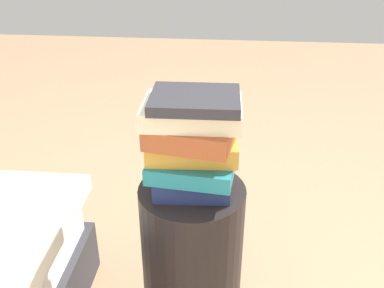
{
  "coord_description": "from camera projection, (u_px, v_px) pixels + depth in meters",
  "views": [
    {
      "loc": [
        -0.11,
        1.13,
        1.32
      ],
      "look_at": [
        0.0,
        0.0,
        0.71
      ],
      "focal_mm": 40.43,
      "sensor_mm": 36.0,
      "label": 1
    }
  ],
  "objects": [
    {
      "name": "side_table",
      "position": [
        192.0,
        255.0,
        1.49
      ],
      "size": [
        0.34,
        0.34,
        0.55
      ],
      "primitive_type": "cylinder",
      "color": "black",
      "rests_on": "ground_plane"
    },
    {
      "name": "book_navy",
      "position": [
        191.0,
        182.0,
        1.35
      ],
      "size": [
        0.24,
        0.17,
        0.06
      ],
      "primitive_type": "cube",
      "rotation": [
        0.0,
        0.0,
        0.06
      ],
      "color": "#19234C",
      "rests_on": "side_table"
    },
    {
      "name": "book_teal",
      "position": [
        191.0,
        167.0,
        1.32
      ],
      "size": [
        0.27,
        0.21,
        0.05
      ],
      "primitive_type": "cube",
      "rotation": [
        0.0,
        0.0,
        -0.1
      ],
      "color": "#1E727F",
      "rests_on": "book_navy"
    },
    {
      "name": "book_ochre",
      "position": [
        193.0,
        148.0,
        1.31
      ],
      "size": [
        0.28,
        0.17,
        0.06
      ],
      "primitive_type": "cube",
      "rotation": [
        0.0,
        0.0,
        0.06
      ],
      "color": "#B7842D",
      "rests_on": "book_teal"
    },
    {
      "name": "book_rust",
      "position": [
        190.0,
        131.0,
        1.27
      ],
      "size": [
        0.28,
        0.25,
        0.06
      ],
      "primitive_type": "cube",
      "rotation": [
        0.0,
        0.0,
        -0.17
      ],
      "color": "#994723",
      "rests_on": "book_ochre"
    },
    {
      "name": "book_cream",
      "position": [
        193.0,
        112.0,
        1.25
      ],
      "size": [
        0.29,
        0.21,
        0.06
      ],
      "primitive_type": "cube",
      "rotation": [
        0.0,
        0.0,
        0.02
      ],
      "color": "beige",
      "rests_on": "book_rust"
    },
    {
      "name": "book_charcoal",
      "position": [
        195.0,
        100.0,
        1.21
      ],
      "size": [
        0.26,
        0.21,
        0.03
      ],
      "primitive_type": "cube",
      "rotation": [
        0.0,
        0.0,
        0.03
      ],
      "color": "#28282D",
      "rests_on": "book_cream"
    }
  ]
}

